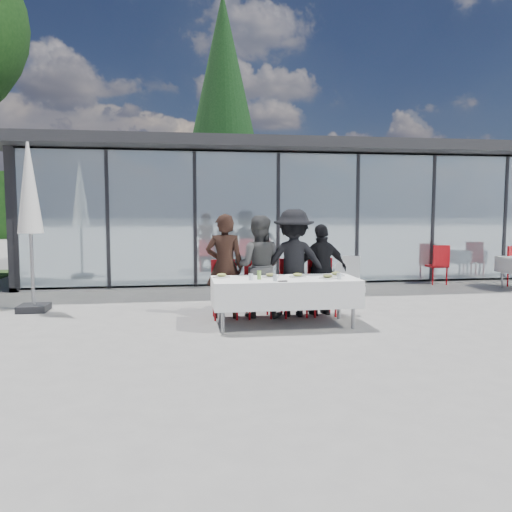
{
  "coord_description": "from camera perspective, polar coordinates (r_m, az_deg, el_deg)",
  "views": [
    {
      "loc": [
        -1.21,
        -7.54,
        1.79
      ],
      "look_at": [
        0.09,
        1.2,
        1.0
      ],
      "focal_mm": 35.0,
      "sensor_mm": 36.0,
      "label": 1
    }
  ],
  "objects": [
    {
      "name": "diner_chair_a",
      "position": [
        8.43,
        -3.6,
        -3.41
      ],
      "size": [
        0.44,
        0.44,
        0.97
      ],
      "color": "red",
      "rests_on": "ground"
    },
    {
      "name": "diner_a",
      "position": [
        8.36,
        -3.6,
        -1.16
      ],
      "size": [
        0.74,
        0.74,
        1.75
      ],
      "primitive_type": "imported",
      "rotation": [
        0.0,
        0.0,
        2.97
      ],
      "color": "black",
      "rests_on": "ground"
    },
    {
      "name": "plate_extra",
      "position": [
        7.82,
        8.19,
        -2.38
      ],
      "size": [
        0.28,
        0.28,
        0.07
      ],
      "color": "white",
      "rests_on": "dining_table"
    },
    {
      "name": "diner_b",
      "position": [
        8.43,
        0.25,
        -1.2
      ],
      "size": [
        1.01,
        1.01,
        1.72
      ],
      "primitive_type": "imported",
      "rotation": [
        0.0,
        0.0,
        2.9
      ],
      "color": "#454545",
      "rests_on": "ground"
    },
    {
      "name": "pavilion",
      "position": [
        16.04,
        3.15,
        6.39
      ],
      "size": [
        14.8,
        8.8,
        3.44
      ],
      "color": "gray",
      "rests_on": "ground"
    },
    {
      "name": "dining_table",
      "position": [
        7.82,
        3.3,
        -4.08
      ],
      "size": [
        2.26,
        0.96,
        0.75
      ],
      "color": "white",
      "rests_on": "ground"
    },
    {
      "name": "drinking_glasses",
      "position": [
        7.56,
        3.75,
        -2.4
      ],
      "size": [
        1.42,
        0.22,
        0.1
      ],
      "color": "silver",
      "rests_on": "dining_table"
    },
    {
      "name": "diner_c",
      "position": [
        8.54,
        4.32,
        -0.77
      ],
      "size": [
        1.36,
        1.36,
        1.83
      ],
      "primitive_type": "imported",
      "rotation": [
        0.0,
        0.0,
        2.98
      ],
      "color": "black",
      "rests_on": "ground"
    },
    {
      "name": "plate_a",
      "position": [
        7.88,
        -3.95,
        -2.28
      ],
      "size": [
        0.28,
        0.28,
        0.07
      ],
      "color": "white",
      "rests_on": "dining_table"
    },
    {
      "name": "conifer_tree",
      "position": [
        21.04,
        -3.76,
        16.62
      ],
      "size": [
        4.0,
        4.0,
        10.5
      ],
      "color": "#382316",
      "rests_on": "ground"
    },
    {
      "name": "ground",
      "position": [
        7.85,
        0.66,
        -8.05
      ],
      "size": [
        90.0,
        90.0,
        0.0
      ],
      "primitive_type": "plane",
      "color": "gray",
      "rests_on": "ground"
    },
    {
      "name": "diner_d",
      "position": [
        8.67,
        7.55,
        -1.56
      ],
      "size": [
        1.07,
        1.07,
        1.57
      ],
      "primitive_type": "imported",
      "rotation": [
        0.0,
        0.0,
        3.32
      ],
      "color": "black",
      "rests_on": "ground"
    },
    {
      "name": "diner_chair_b",
      "position": [
        8.5,
        0.22,
        -3.34
      ],
      "size": [
        0.44,
        0.44,
        0.97
      ],
      "color": "red",
      "rests_on": "ground"
    },
    {
      "name": "diner_chair_d",
      "position": [
        8.74,
        7.48,
        -3.15
      ],
      "size": [
        0.44,
        0.44,
        0.97
      ],
      "color": "red",
      "rests_on": "ground"
    },
    {
      "name": "spare_chair_b",
      "position": [
        12.96,
        20.13,
        -0.73
      ],
      "size": [
        0.47,
        0.47,
        0.97
      ],
      "color": "red",
      "rests_on": "ground"
    },
    {
      "name": "market_umbrella",
      "position": [
        9.69,
        -24.47,
        5.88
      ],
      "size": [
        0.5,
        0.5,
        3.0
      ],
      "color": "black",
      "rests_on": "ground"
    },
    {
      "name": "folded_eyeglasses",
      "position": [
        7.41,
        3.06,
        -2.89
      ],
      "size": [
        0.14,
        0.03,
        0.01
      ],
      "primitive_type": "cube",
      "color": "black",
      "rests_on": "dining_table"
    },
    {
      "name": "lounger",
      "position": [
        11.82,
        10.28,
        -2.4
      ],
      "size": [
        1.06,
        1.46,
        0.72
      ],
      "color": "white",
      "rests_on": "ground"
    },
    {
      "name": "juice_bottle",
      "position": [
        7.62,
        0.36,
        -2.19
      ],
      "size": [
        0.06,
        0.06,
        0.14
      ],
      "primitive_type": "cylinder",
      "color": "#87BD4E",
      "rests_on": "dining_table"
    },
    {
      "name": "plate_d",
      "position": [
        8.17,
        9.16,
        -2.07
      ],
      "size": [
        0.28,
        0.28,
        0.07
      ],
      "color": "white",
      "rests_on": "dining_table"
    },
    {
      "name": "diner_chair_c",
      "position": [
        8.61,
        4.26,
        -3.24
      ],
      "size": [
        0.44,
        0.44,
        0.97
      ],
      "color": "red",
      "rests_on": "ground"
    },
    {
      "name": "plate_b",
      "position": [
        7.88,
        1.66,
        -2.27
      ],
      "size": [
        0.28,
        0.28,
        0.07
      ],
      "color": "white",
      "rests_on": "dining_table"
    },
    {
      "name": "plate_c",
      "position": [
        7.92,
        4.78,
        -2.25
      ],
      "size": [
        0.28,
        0.28,
        0.07
      ],
      "color": "white",
      "rests_on": "dining_table"
    },
    {
      "name": "treeline",
      "position": [
        35.55,
        -9.75,
        5.71
      ],
      "size": [
        62.5,
        2.0,
        4.4
      ],
      "color": "#133310",
      "rests_on": "ground"
    }
  ]
}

